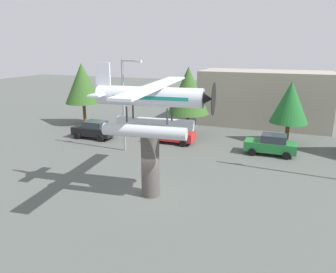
{
  "coord_description": "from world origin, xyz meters",
  "views": [
    {
      "loc": [
        7.52,
        -16.73,
        8.82
      ],
      "look_at": [
        0.0,
        3.0,
        2.96
      ],
      "focal_mm": 34.69,
      "sensor_mm": 36.0,
      "label": 1
    }
  ],
  "objects_px": {
    "car_near_black": "(94,130)",
    "car_mid_red": "(173,134)",
    "tree_east": "(188,90)",
    "storefront_building": "(264,98)",
    "display_pedestal": "(150,165)",
    "tree_center_back": "(290,102)",
    "tree_west": "(82,83)",
    "car_far_green": "(271,145)",
    "streetlight_primary": "(125,99)",
    "floatplane_monument": "(151,105)"
  },
  "relations": [
    {
      "from": "car_near_black",
      "to": "car_mid_red",
      "type": "bearing_deg",
      "value": -170.84
    },
    {
      "from": "car_near_black",
      "to": "tree_east",
      "type": "xyz_separation_m",
      "value": [
        8.41,
        4.22,
        3.76
      ]
    },
    {
      "from": "car_mid_red",
      "to": "storefront_building",
      "type": "distance_m",
      "value": 13.28
    },
    {
      "from": "storefront_building",
      "to": "tree_east",
      "type": "distance_m",
      "value": 10.53
    },
    {
      "from": "display_pedestal",
      "to": "tree_center_back",
      "type": "bearing_deg",
      "value": 62.97
    },
    {
      "from": "car_mid_red",
      "to": "tree_west",
      "type": "relative_size",
      "value": 0.59
    },
    {
      "from": "storefront_building",
      "to": "tree_east",
      "type": "bearing_deg",
      "value": -129.82
    },
    {
      "from": "car_far_green",
      "to": "tree_west",
      "type": "height_order",
      "value": "tree_west"
    },
    {
      "from": "display_pedestal",
      "to": "tree_west",
      "type": "distance_m",
      "value": 20.87
    },
    {
      "from": "car_far_green",
      "to": "tree_east",
      "type": "height_order",
      "value": "tree_east"
    },
    {
      "from": "streetlight_primary",
      "to": "display_pedestal",
      "type": "bearing_deg",
      "value": -53.21
    },
    {
      "from": "car_far_green",
      "to": "storefront_building",
      "type": "distance_m",
      "value": 11.6
    },
    {
      "from": "display_pedestal",
      "to": "streetlight_primary",
      "type": "height_order",
      "value": "streetlight_primary"
    },
    {
      "from": "storefront_building",
      "to": "tree_east",
      "type": "height_order",
      "value": "tree_east"
    },
    {
      "from": "streetlight_primary",
      "to": "tree_west",
      "type": "xyz_separation_m",
      "value": [
        -9.28,
        7.12,
        0.26
      ]
    },
    {
      "from": "display_pedestal",
      "to": "storefront_building",
      "type": "xyz_separation_m",
      "value": [
        4.62,
        22.0,
        1.11
      ]
    },
    {
      "from": "car_far_green",
      "to": "storefront_building",
      "type": "relative_size",
      "value": 0.29
    },
    {
      "from": "car_near_black",
      "to": "tree_east",
      "type": "bearing_deg",
      "value": -153.33
    },
    {
      "from": "display_pedestal",
      "to": "car_near_black",
      "type": "relative_size",
      "value": 0.94
    },
    {
      "from": "car_near_black",
      "to": "car_mid_red",
      "type": "xyz_separation_m",
      "value": [
        7.9,
        1.27,
        0.0
      ]
    },
    {
      "from": "storefront_building",
      "to": "tree_center_back",
      "type": "relative_size",
      "value": 2.45
    },
    {
      "from": "tree_east",
      "to": "car_mid_red",
      "type": "bearing_deg",
      "value": -99.82
    },
    {
      "from": "car_mid_red",
      "to": "tree_east",
      "type": "height_order",
      "value": "tree_east"
    },
    {
      "from": "tree_west",
      "to": "car_near_black",
      "type": "bearing_deg",
      "value": -47.29
    },
    {
      "from": "tree_east",
      "to": "tree_center_back",
      "type": "relative_size",
      "value": 1.19
    },
    {
      "from": "tree_center_back",
      "to": "car_far_green",
      "type": "bearing_deg",
      "value": -106.41
    },
    {
      "from": "display_pedestal",
      "to": "tree_east",
      "type": "distance_m",
      "value": 14.4
    },
    {
      "from": "floatplane_monument",
      "to": "car_far_green",
      "type": "xyz_separation_m",
      "value": [
        6.21,
        10.73,
        -4.74
      ]
    },
    {
      "from": "floatplane_monument",
      "to": "streetlight_primary",
      "type": "xyz_separation_m",
      "value": [
        -5.63,
        7.34,
        -1.07
      ]
    },
    {
      "from": "floatplane_monument",
      "to": "car_near_black",
      "type": "height_order",
      "value": "floatplane_monument"
    },
    {
      "from": "storefront_building",
      "to": "tree_west",
      "type": "bearing_deg",
      "value": -158.78
    },
    {
      "from": "car_near_black",
      "to": "floatplane_monument",
      "type": "bearing_deg",
      "value": 137.3
    },
    {
      "from": "tree_center_back",
      "to": "floatplane_monument",
      "type": "bearing_deg",
      "value": -116.65
    },
    {
      "from": "streetlight_primary",
      "to": "tree_east",
      "type": "distance_m",
      "value": 7.49
    },
    {
      "from": "streetlight_primary",
      "to": "car_far_green",
      "type": "bearing_deg",
      "value": 15.99
    },
    {
      "from": "car_far_green",
      "to": "streetlight_primary",
      "type": "xyz_separation_m",
      "value": [
        -11.83,
        -3.39,
        3.67
      ]
    },
    {
      "from": "car_near_black",
      "to": "storefront_building",
      "type": "height_order",
      "value": "storefront_building"
    },
    {
      "from": "car_mid_red",
      "to": "streetlight_primary",
      "type": "relative_size",
      "value": 0.54
    },
    {
      "from": "floatplane_monument",
      "to": "tree_center_back",
      "type": "relative_size",
      "value": 1.79
    },
    {
      "from": "display_pedestal",
      "to": "tree_west",
      "type": "height_order",
      "value": "tree_west"
    },
    {
      "from": "tree_west",
      "to": "tree_east",
      "type": "xyz_separation_m",
      "value": [
        12.73,
        -0.47,
        -0.18
      ]
    },
    {
      "from": "display_pedestal",
      "to": "tree_center_back",
      "type": "height_order",
      "value": "tree_center_back"
    },
    {
      "from": "display_pedestal",
      "to": "car_mid_red",
      "type": "distance_m",
      "value": 11.39
    },
    {
      "from": "floatplane_monument",
      "to": "storefront_building",
      "type": "distance_m",
      "value": 22.58
    },
    {
      "from": "car_far_green",
      "to": "tree_east",
      "type": "xyz_separation_m",
      "value": [
        -8.38,
        3.26,
        3.76
      ]
    },
    {
      "from": "tree_center_back",
      "to": "storefront_building",
      "type": "bearing_deg",
      "value": 111.54
    },
    {
      "from": "tree_west",
      "to": "storefront_building",
      "type": "bearing_deg",
      "value": 21.22
    },
    {
      "from": "car_far_green",
      "to": "tree_east",
      "type": "relative_size",
      "value": 0.6
    },
    {
      "from": "car_near_black",
      "to": "streetlight_primary",
      "type": "xyz_separation_m",
      "value": [
        4.96,
        -2.43,
        3.67
      ]
    },
    {
      "from": "tree_east",
      "to": "display_pedestal",
      "type": "bearing_deg",
      "value": -81.69
    }
  ]
}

